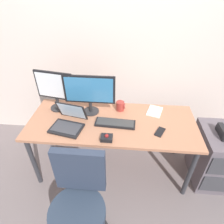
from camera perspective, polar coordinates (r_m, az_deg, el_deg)
The scene contains 13 objects.
ground_plane at distance 2.52m, azimuth 0.00°, elevation -15.75°, with size 8.00×8.00×0.00m, color slate.
back_wall at distance 2.34m, azimuth 1.68°, elevation 21.74°, with size 6.00×0.10×2.80m, color beige.
desk at distance 2.04m, azimuth 0.00°, elevation -4.34°, with size 1.76×0.72×0.72m.
file_cabinet at distance 2.45m, azimuth 28.67°, elevation -11.68°, with size 0.42×0.53×0.67m.
office_chair at distance 1.74m, azimuth -9.70°, elevation -26.74°, with size 0.52×0.52×0.97m.
monitor_main at distance 2.01m, azimuth -6.82°, elevation 6.05°, with size 0.54×0.18×0.44m.
monitor_side at distance 2.15m, azimuth -16.83°, elevation 6.86°, with size 0.43×0.18×0.45m.
keyboard at distance 1.95m, azimuth 0.96°, elevation -3.35°, with size 0.42×0.16×0.03m.
laptop at distance 1.96m, azimuth -12.96°, elevation -2.86°, with size 0.36×0.36×0.23m.
trackball_mouse at distance 1.78m, azimuth -1.61°, elevation -7.72°, with size 0.11×0.09×0.07m.
coffee_mug at distance 2.14m, azimuth 2.53°, elevation 1.82°, with size 0.10×0.09×0.10m.
paper_notepad at distance 2.18m, azimuth 12.69°, elevation 0.22°, with size 0.15×0.21×0.01m, color white.
cell_phone at distance 1.92m, azimuth 14.21°, elevation -5.80°, with size 0.07×0.14×0.01m, color black.
Camera 1 is at (0.14, -1.55, 1.98)m, focal length 30.42 mm.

